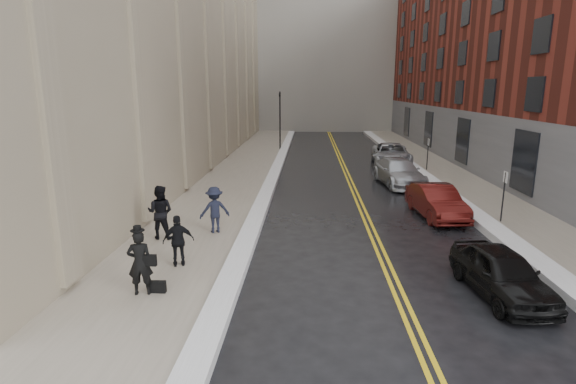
# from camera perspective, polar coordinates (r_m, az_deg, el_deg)

# --- Properties ---
(ground) EXTENTS (160.00, 160.00, 0.00)m
(ground) POSITION_cam_1_polar(r_m,az_deg,el_deg) (11.46, 2.44, -15.53)
(ground) COLOR black
(ground) RESTS_ON ground
(sidewalk_left) EXTENTS (4.00, 64.00, 0.15)m
(sidewalk_left) POSITION_cam_1_polar(r_m,az_deg,el_deg) (27.00, -6.96, 1.40)
(sidewalk_left) COLOR gray
(sidewalk_left) RESTS_ON ground
(sidewalk_right) EXTENTS (3.00, 64.00, 0.15)m
(sidewalk_right) POSITION_cam_1_polar(r_m,az_deg,el_deg) (28.10, 21.32, 1.05)
(sidewalk_right) COLOR gray
(sidewalk_right) RESTS_ON ground
(lane_stripe_a) EXTENTS (0.12, 64.00, 0.01)m
(lane_stripe_a) POSITION_cam_1_polar(r_m,az_deg,el_deg) (26.74, 7.74, 1.11)
(lane_stripe_a) COLOR gold
(lane_stripe_a) RESTS_ON ground
(lane_stripe_b) EXTENTS (0.12, 64.00, 0.01)m
(lane_stripe_b) POSITION_cam_1_polar(r_m,az_deg,el_deg) (26.76, 8.26, 1.10)
(lane_stripe_b) COLOR gold
(lane_stripe_b) RESTS_ON ground
(snow_ridge_left) EXTENTS (0.70, 60.80, 0.26)m
(snow_ridge_left) POSITION_cam_1_polar(r_m,az_deg,el_deg) (26.70, -2.09, 1.48)
(snow_ridge_left) COLOR white
(snow_ridge_left) RESTS_ON ground
(snow_ridge_right) EXTENTS (0.85, 60.80, 0.30)m
(snow_ridge_right) POSITION_cam_1_polar(r_m,az_deg,el_deg) (27.55, 17.69, 1.27)
(snow_ridge_right) COLOR white
(snow_ridge_right) RESTS_ON ground
(building_right) EXTENTS (14.00, 50.00, 18.00)m
(building_right) POSITION_cam_1_polar(r_m,az_deg,el_deg) (37.57, 31.91, 16.54)
(building_right) COLOR maroon
(building_right) RESTS_ON ground
(traffic_signal) EXTENTS (0.18, 0.15, 5.20)m
(traffic_signal) POSITION_cam_1_polar(r_m,az_deg,el_deg) (40.22, -1.03, 9.63)
(traffic_signal) COLOR black
(traffic_signal) RESTS_ON ground
(parking_sign_near) EXTENTS (0.06, 0.35, 2.23)m
(parking_sign_near) POSITION_cam_1_polar(r_m,az_deg,el_deg) (20.14, 25.71, -0.08)
(parking_sign_near) COLOR black
(parking_sign_near) RESTS_ON ground
(parking_sign_far) EXTENTS (0.06, 0.35, 2.23)m
(parking_sign_far) POSITION_cam_1_polar(r_m,az_deg,el_deg) (31.36, 17.33, 4.90)
(parking_sign_far) COLOR black
(parking_sign_far) RESTS_ON ground
(car_black) EXTENTS (1.96, 3.97, 1.30)m
(car_black) POSITION_cam_1_polar(r_m,az_deg,el_deg) (13.50, 25.48, -9.25)
(car_black) COLOR black
(car_black) RESTS_ON ground
(car_maroon) EXTENTS (1.89, 4.38, 1.40)m
(car_maroon) POSITION_cam_1_polar(r_m,az_deg,el_deg) (20.44, 18.32, -1.15)
(car_maroon) COLOR #4A0F0D
(car_maroon) RESTS_ON ground
(car_silver_near) EXTENTS (2.74, 5.38, 1.49)m
(car_silver_near) POSITION_cam_1_polar(r_m,az_deg,el_deg) (26.75, 13.87, 2.47)
(car_silver_near) COLOR #A0A3A8
(car_silver_near) RESTS_ON ground
(car_silver_far) EXTENTS (3.00, 5.81, 1.57)m
(car_silver_far) POSITION_cam_1_polar(r_m,az_deg,el_deg) (33.67, 12.97, 4.69)
(car_silver_far) COLOR #AAACB2
(car_silver_far) RESTS_ON ground
(pedestrian_main) EXTENTS (0.71, 0.54, 1.76)m
(pedestrian_main) POSITION_cam_1_polar(r_m,az_deg,el_deg) (12.49, -18.29, -8.52)
(pedestrian_main) COLOR black
(pedestrian_main) RESTS_ON sidewalk_left
(pedestrian_a) EXTENTS (1.00, 0.81, 1.96)m
(pedestrian_a) POSITION_cam_1_polar(r_m,az_deg,el_deg) (16.81, -15.91, -2.47)
(pedestrian_a) COLOR black
(pedestrian_a) RESTS_ON sidewalk_left
(pedestrian_b) EXTENTS (1.30, 1.04, 1.75)m
(pedestrian_b) POSITION_cam_1_polar(r_m,az_deg,el_deg) (17.09, -9.31, -2.23)
(pedestrian_b) COLOR black
(pedestrian_b) RESTS_ON sidewalk_left
(pedestrian_c) EXTENTS (1.01, 0.67, 1.60)m
(pedestrian_c) POSITION_cam_1_polar(r_m,az_deg,el_deg) (14.14, -13.74, -6.03)
(pedestrian_c) COLOR black
(pedestrian_c) RESTS_ON sidewalk_left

